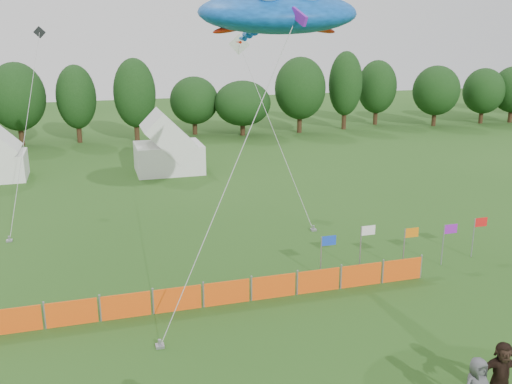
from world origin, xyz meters
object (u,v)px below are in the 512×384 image
object	(u,v)px
barrier_fence	(202,296)
stingray_kite	(275,13)
tent_right	(168,149)
spectator_f	(501,372)
tent_left	(0,158)

from	to	relation	value
barrier_fence	stingray_kite	distance (m)	11.68
tent_right	spectator_f	bearing A→B (deg)	-80.22
tent_left	spectator_f	bearing A→B (deg)	-61.57
tent_right	spectator_f	xyz separation A→B (m)	(5.41, -31.38, -0.88)
tent_right	stingray_kite	xyz separation A→B (m)	(1.67, -20.87, 9.55)
tent_right	stingray_kite	distance (m)	23.02
spectator_f	tent_left	bearing A→B (deg)	130.50
tent_left	barrier_fence	size ratio (longest dim) A/B	0.18
barrier_fence	spectator_f	world-z (taller)	spectator_f
barrier_fence	spectator_f	bearing A→B (deg)	-48.55
barrier_fence	stingray_kite	bearing A→B (deg)	30.30
tent_left	spectator_f	world-z (taller)	tent_left
spectator_f	stingray_kite	size ratio (longest dim) A/B	0.15
spectator_f	tent_right	bearing A→B (deg)	111.85
tent_left	tent_right	bearing A→B (deg)	-5.97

